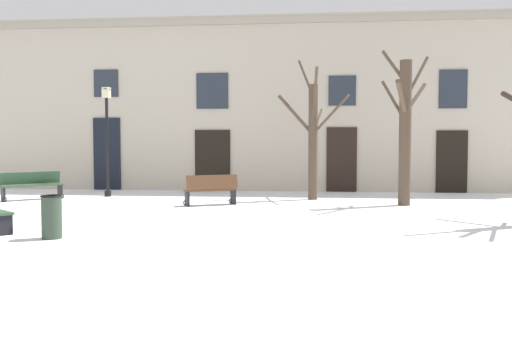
{
  "coord_description": "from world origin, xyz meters",
  "views": [
    {
      "loc": [
        1.36,
        -11.97,
        1.87
      ],
      "look_at": [
        0.0,
        1.71,
        1.13
      ],
      "focal_mm": 38.37,
      "sensor_mm": 36.0,
      "label": 1
    }
  ],
  "objects": [
    {
      "name": "streetlamp",
      "position": [
        -5.5,
        5.98,
        2.3
      ],
      "size": [
        0.3,
        0.3,
        3.76
      ],
      "color": "black",
      "rests_on": "ground"
    },
    {
      "name": "ground_plane",
      "position": [
        0.0,
        0.0,
        0.0
      ],
      "size": [
        36.07,
        36.07,
        0.0
      ],
      "primitive_type": "plane",
      "color": "white"
    },
    {
      "name": "bench_back_to_back_right",
      "position": [
        -7.53,
        4.7,
        0.48
      ],
      "size": [
        1.65,
        1.59,
        0.9
      ],
      "rotation": [
        0.0,
        0.0,
        0.75
      ],
      "color": "#2D4C33",
      "rests_on": "ground"
    },
    {
      "name": "bench_near_center_tree",
      "position": [
        -1.53,
        3.77,
        0.46
      ],
      "size": [
        1.57,
        1.09,
        0.9
      ],
      "rotation": [
        0.0,
        0.0,
        3.6
      ],
      "color": "#51331E",
      "rests_on": "ground"
    },
    {
      "name": "litter_bin",
      "position": [
        -3.59,
        -1.95,
        0.42
      ],
      "size": [
        0.41,
        0.41,
        0.84
      ],
      "color": "#2D3D2D",
      "rests_on": "ground"
    },
    {
      "name": "tree_right_of_center",
      "position": [
        4.1,
        4.33,
        2.28
      ],
      "size": [
        1.52,
        2.31,
        4.55
      ],
      "color": "#4C3D2D",
      "rests_on": "ground"
    },
    {
      "name": "tree_foreground",
      "position": [
        1.43,
        5.72,
        2.08
      ],
      "size": [
        2.31,
        2.56,
        4.64
      ],
      "color": "#4C3D2D",
      "rests_on": "ground"
    },
    {
      "name": "building_facade",
      "position": [
        -0.0,
        8.74,
        3.35
      ],
      "size": [
        22.54,
        0.6,
        6.6
      ],
      "color": "#BCB29E",
      "rests_on": "ground"
    }
  ]
}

